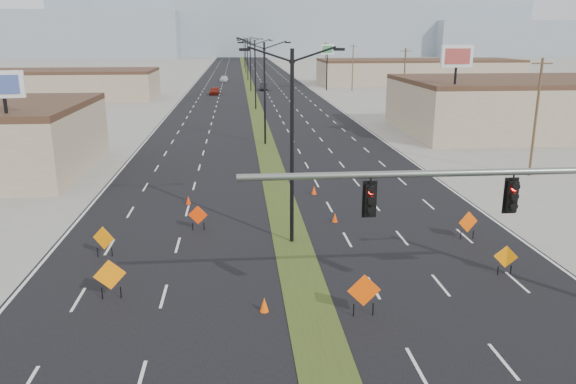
{
  "coord_description": "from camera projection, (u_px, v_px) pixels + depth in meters",
  "views": [
    {
      "loc": [
        -2.71,
        -15.93,
        10.6
      ],
      "look_at": [
        -0.34,
        10.45,
        3.2
      ],
      "focal_mm": 35.0,
      "sensor_mm": 36.0,
      "label": 1
    }
  ],
  "objects": [
    {
      "name": "car_left",
      "position": [
        214.0,
        91.0,
        104.1
      ],
      "size": [
        2.0,
        4.26,
        1.41
      ],
      "primitive_type": "imported",
      "rotation": [
        0.0,
        0.0,
        -0.08
      ],
      "color": "maroon",
      "rests_on": "ground"
    },
    {
      "name": "road_surface",
      "position": [
        250.0,
        89.0,
        114.29
      ],
      "size": [
        25.0,
        400.0,
        0.02
      ],
      "primitive_type": "cube",
      "color": "black",
      "rests_on": "ground"
    },
    {
      "name": "car_far",
      "position": [
        224.0,
        79.0,
        133.12
      ],
      "size": [
        2.08,
        4.54,
        1.29
      ],
      "primitive_type": "imported",
      "rotation": [
        0.0,
        0.0,
        -0.06
      ],
      "color": "silver",
      "rests_on": "ground"
    },
    {
      "name": "streetlight_0",
      "position": [
        292.0,
        142.0,
        28.42
      ],
      "size": [
        5.15,
        0.24,
        10.02
      ],
      "color": "black",
      "rests_on": "ground"
    },
    {
      "name": "construction_sign_2",
      "position": [
        198.0,
        216.0,
        31.46
      ],
      "size": [
        1.07,
        0.21,
        1.44
      ],
      "rotation": [
        0.0,
        0.0,
        -0.16
      ],
      "color": "#FB3905",
      "rests_on": "ground"
    },
    {
      "name": "streetlight_3",
      "position": [
        250.0,
        63.0,
        108.99
      ],
      "size": [
        5.15,
        0.24,
        10.02
      ],
      "color": "black",
      "rests_on": "ground"
    },
    {
      "name": "construction_sign_4",
      "position": [
        506.0,
        258.0,
        25.56
      ],
      "size": [
        1.04,
        0.29,
        1.41
      ],
      "rotation": [
        0.0,
        0.0,
        -0.24
      ],
      "color": "orange",
      "rests_on": "ground"
    },
    {
      "name": "car_mid",
      "position": [
        264.0,
        87.0,
        112.48
      ],
      "size": [
        1.64,
        4.32,
        1.41
      ],
      "primitive_type": "imported",
      "rotation": [
        0.0,
        0.0,
        -0.04
      ],
      "color": "black",
      "rests_on": "ground"
    },
    {
      "name": "building_sw_far",
      "position": [
        66.0,
        86.0,
        96.54
      ],
      "size": [
        30.0,
        14.0,
        4.5
      ],
      "primitive_type": "cube",
      "color": "tan",
      "rests_on": "ground"
    },
    {
      "name": "construction_sign_1",
      "position": [
        110.0,
        276.0,
        23.13
      ],
      "size": [
        1.28,
        0.38,
        1.75
      ],
      "rotation": [
        0.0,
        0.0,
        0.27
      ],
      "color": "orange",
      "rests_on": "ground"
    },
    {
      "name": "building_se_near",
      "position": [
        561.0,
        107.0,
        63.72
      ],
      "size": [
        36.0,
        18.0,
        5.5
      ],
      "primitive_type": "cube",
      "color": "tan",
      "rests_on": "ground"
    },
    {
      "name": "utility_pole_0",
      "position": [
        536.0,
        116.0,
        42.81
      ],
      "size": [
        1.6,
        0.2,
        9.0
      ],
      "color": "#4C3823",
      "rests_on": "ground"
    },
    {
      "name": "utility_pole_1",
      "position": [
        404.0,
        81.0,
        76.38
      ],
      "size": [
        1.6,
        0.2,
        9.0
      ],
      "color": "#4C3823",
      "rests_on": "ground"
    },
    {
      "name": "construction_sign_0",
      "position": [
        104.0,
        239.0,
        27.61
      ],
      "size": [
        1.12,
        0.48,
        1.58
      ],
      "rotation": [
        0.0,
        0.0,
        -0.38
      ],
      "color": "orange",
      "rests_on": "ground"
    },
    {
      "name": "construction_sign_5",
      "position": [
        468.0,
        223.0,
        30.03
      ],
      "size": [
        1.15,
        0.34,
        1.57
      ],
      "rotation": [
        0.0,
        0.0,
        0.26
      ],
      "color": "#F55205",
      "rests_on": "ground"
    },
    {
      "name": "streetlight_2",
      "position": [
        255.0,
        72.0,
        82.13
      ],
      "size": [
        5.15,
        0.24,
        10.02
      ],
      "color": "black",
      "rests_on": "ground"
    },
    {
      "name": "mesa_backdrop",
      "position": [
        187.0,
        26.0,
        318.43
      ],
      "size": [
        140.0,
        50.0,
        32.0
      ],
      "primitive_type": "cube",
      "color": "#899DAA",
      "rests_on": "ground"
    },
    {
      "name": "streetlight_5",
      "position": [
        246.0,
        54.0,
        162.71
      ],
      "size": [
        5.15,
        0.24,
        10.02
      ],
      "color": "black",
      "rests_on": "ground"
    },
    {
      "name": "cone_0",
      "position": [
        264.0,
        305.0,
        22.23
      ],
      "size": [
        0.42,
        0.42,
        0.61
      ],
      "primitive_type": "cone",
      "rotation": [
        0.0,
        0.0,
        -0.15
      ],
      "color": "#FF5605",
      "rests_on": "ground"
    },
    {
      "name": "cone_3",
      "position": [
        188.0,
        200.0,
        36.46
      ],
      "size": [
        0.39,
        0.39,
        0.57
      ],
      "primitive_type": "cone",
      "rotation": [
        0.0,
        0.0,
        -0.14
      ],
      "color": "red",
      "rests_on": "ground"
    },
    {
      "name": "cone_2",
      "position": [
        314.0,
        190.0,
        38.71
      ],
      "size": [
        0.42,
        0.42,
        0.61
      ],
      "primitive_type": "cone",
      "rotation": [
        0.0,
        0.0,
        0.17
      ],
      "color": "#EF3C05",
      "rests_on": "ground"
    },
    {
      "name": "building_se_far",
      "position": [
        418.0,
        73.0,
        126.48
      ],
      "size": [
        44.0,
        16.0,
        5.0
      ],
      "primitive_type": "cube",
      "color": "tan",
      "rests_on": "ground"
    },
    {
      "name": "streetlight_6",
      "position": [
        244.0,
        51.0,
        189.57
      ],
      "size": [
        5.15,
        0.24,
        10.02
      ],
      "color": "black",
      "rests_on": "ground"
    },
    {
      "name": "pole_sign_east_near",
      "position": [
        456.0,
        64.0,
        54.55
      ],
      "size": [
        3.18,
        0.53,
        9.73
      ],
      "rotation": [
        0.0,
        0.0,
        0.05
      ],
      "color": "black",
      "rests_on": "ground"
    },
    {
      "name": "construction_sign_3",
      "position": [
        364.0,
        292.0,
        21.69
      ],
      "size": [
        1.32,
        0.06,
        1.76
      ],
      "rotation": [
        0.0,
        0.0,
        0.02
      ],
      "color": "#F54B05",
      "rests_on": "ground"
    },
    {
      "name": "utility_pole_2",
      "position": [
        353.0,
        67.0,
        109.96
      ],
      "size": [
        1.6,
        0.2,
        9.0
      ],
      "color": "#4C3823",
      "rests_on": "ground"
    },
    {
      "name": "pole_sign_west",
      "position": [
        4.0,
        95.0,
        37.81
      ],
      "size": [
        2.74,
        0.85,
        8.34
      ],
      "rotation": [
        0.0,
        0.0,
        0.19
      ],
      "color": "black",
      "rests_on": "ground"
    },
    {
      "name": "mesa_east",
      "position": [
        568.0,
        39.0,
        309.62
      ],
      "size": [
        160.0,
        50.0,
        18.0
      ],
      "primitive_type": "cube",
      "color": "#899DAA",
      "rests_on": "ground"
    },
    {
      "name": "cone_1",
      "position": [
        335.0,
        218.0,
        32.95
      ],
      "size": [
        0.44,
        0.44,
        0.57
      ],
      "primitive_type": "cone",
      "rotation": [
        0.0,
        0.0,
        0.37
      ],
      "color": "#E13E04",
      "rests_on": "ground"
    },
    {
      "name": "mesa_center",
      "position": [
        314.0,
        29.0,
        305.82
      ],
      "size": [
        220.0,
        50.0,
        28.0
      ],
      "primitive_type": "cube",
      "color": "#899DAA",
      "rests_on": "ground"
    },
    {
      "name": "ground",
      "position": [
        327.0,
        371.0,
        18.36
      ],
      "size": [
        600.0,
        600.0,
        0.0
      ],
      "primitive_type": "plane",
      "color": "gray",
      "rests_on": "ground"
    },
    {
      "name": "pole_sign_east_far",
      "position": [
        327.0,
        53.0,
        110.46
      ],
      "size": [
        2.83,
        1.45,
        8.96
      ],
      "rotation": [
        0.0,
        0.0,
        0.4
      ],
      "color": "black",
      "rests_on": "ground"
    },
    {
      "name": "streetlight_1",
      "position": [
        265.0,
        90.0,
        55.27
      ],
      "size": [
        5.15,
        0.24,
        10.02
      ],
      "color": "black",
      "rests_on": "ground"
    },
    {
      "name": "streetlight_4",
      "position": [
        248.0,
        58.0,
        135.85
      ],
      "size": [
        5.15,
        0.24,
        10.02
      ],
      "color": "black",
      "rests_on": "ground"
    },
    {
      "name": "median_strip",
      "position": [
        250.0,
        89.0,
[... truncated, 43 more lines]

